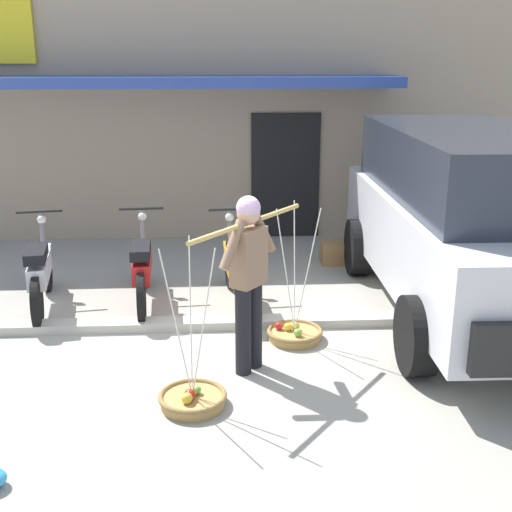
% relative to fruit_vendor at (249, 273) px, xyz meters
% --- Properties ---
extents(ground_plane, '(90.00, 90.00, 0.00)m').
position_rel_fruit_vendor_xyz_m(ground_plane, '(-0.56, 0.32, -0.98)').
color(ground_plane, '#9E998C').
extents(sidewalk_curb, '(20.00, 0.24, 0.10)m').
position_rel_fruit_vendor_xyz_m(sidewalk_curb, '(-0.56, 1.02, -0.93)').
color(sidewalk_curb, '#BAB4A5').
rests_on(sidewalk_curb, ground).
extents(fruit_vendor, '(1.07, 1.33, 1.70)m').
position_rel_fruit_vendor_xyz_m(fruit_vendor, '(0.00, 0.00, 0.00)').
color(fruit_vendor, black).
rests_on(fruit_vendor, ground).
extents(fruit_basket_left_side, '(0.59, 0.59, 1.45)m').
position_rel_fruit_vendor_xyz_m(fruit_basket_left_side, '(0.51, 0.65, -0.90)').
color(fruit_basket_left_side, '#B2894C').
rests_on(fruit_basket_left_side, ground).
extents(fruit_basket_right_side, '(0.59, 0.59, 1.45)m').
position_rel_fruit_vendor_xyz_m(fruit_basket_right_side, '(-0.52, -0.66, -0.90)').
color(fruit_basket_right_side, '#B2894C').
rests_on(fruit_basket_right_side, ground).
extents(motorcycle_nearest_shop, '(0.54, 1.81, 1.09)m').
position_rel_fruit_vendor_xyz_m(motorcycle_nearest_shop, '(-2.36, 1.71, -0.52)').
color(motorcycle_nearest_shop, black).
rests_on(motorcycle_nearest_shop, ground).
extents(motorcycle_second_in_row, '(0.54, 1.82, 1.09)m').
position_rel_fruit_vendor_xyz_m(motorcycle_second_in_row, '(-1.18, 1.79, -0.52)').
color(motorcycle_second_in_row, black).
rests_on(motorcycle_second_in_row, ground).
extents(motorcycle_third_in_row, '(0.54, 1.82, 1.09)m').
position_rel_fruit_vendor_xyz_m(motorcycle_third_in_row, '(-0.08, 1.69, -0.52)').
color(motorcycle_third_in_row, black).
rests_on(motorcycle_third_in_row, ground).
extents(parked_truck, '(2.23, 4.84, 2.10)m').
position_rel_fruit_vendor_xyz_m(parked_truck, '(2.54, 1.32, 0.15)').
color(parked_truck, silver).
rests_on(parked_truck, ground).
extents(storefront_building, '(13.00, 6.00, 4.20)m').
position_rel_fruit_vendor_xyz_m(storefront_building, '(-1.13, 7.26, 1.12)').
color(storefront_building, tan).
rests_on(storefront_building, ground).
extents(wooden_crate, '(0.44, 0.36, 0.32)m').
position_rel_fruit_vendor_xyz_m(wooden_crate, '(1.41, 3.26, -0.82)').
color(wooden_crate, olive).
rests_on(wooden_crate, ground).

